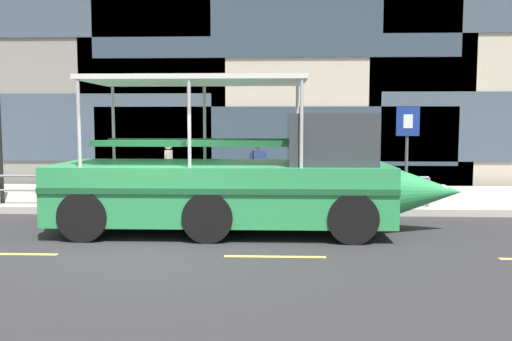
% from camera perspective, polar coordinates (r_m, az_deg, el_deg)
% --- Properties ---
extents(ground_plane, '(120.00, 120.00, 0.00)m').
position_cam_1_polar(ground_plane, '(10.91, -10.77, -7.44)').
color(ground_plane, '#2B2B2D').
extents(sidewalk, '(32.00, 4.80, 0.18)m').
position_cam_1_polar(sidewalk, '(16.31, -6.37, -2.84)').
color(sidewalk, '#A8A59E').
rests_on(sidewalk, ground_plane).
extents(curb_edge, '(32.00, 0.18, 0.18)m').
position_cam_1_polar(curb_edge, '(13.89, -7.90, -4.28)').
color(curb_edge, '#B2ADA3').
rests_on(curb_edge, ground_plane).
extents(lane_centreline, '(25.80, 0.12, 0.01)m').
position_cam_1_polar(lane_centreline, '(9.87, -12.21, -8.81)').
color(lane_centreline, '#DBD64C').
rests_on(lane_centreline, ground_plane).
extents(curb_guardrail, '(11.38, 0.09, 0.79)m').
position_cam_1_polar(curb_guardrail, '(14.03, -4.94, -1.57)').
color(curb_guardrail, gray).
rests_on(curb_guardrail, sidewalk).
extents(parking_sign, '(0.60, 0.12, 2.58)m').
position_cam_1_polar(parking_sign, '(14.64, 15.80, 3.31)').
color(parking_sign, '#4C4F54').
rests_on(parking_sign, sidewalk).
extents(duck_tour_boat, '(8.84, 2.61, 3.30)m').
position_cam_1_polar(duck_tour_boat, '(11.59, -1.10, -1.12)').
color(duck_tour_boat, '#2D9351').
rests_on(duck_tour_boat, ground_plane).
extents(pedestrian_near_bow, '(0.36, 0.36, 1.66)m').
position_cam_1_polar(pedestrian_near_bow, '(15.47, 11.37, 0.73)').
color(pedestrian_near_bow, '#47423D').
rests_on(pedestrian_near_bow, sidewalk).
extents(pedestrian_mid_left, '(0.46, 0.27, 1.67)m').
position_cam_1_polar(pedestrian_mid_left, '(14.60, 0.25, 0.57)').
color(pedestrian_mid_left, black).
rests_on(pedestrian_mid_left, sidewalk).
extents(pedestrian_mid_right, '(0.22, 0.47, 1.62)m').
position_cam_1_polar(pedestrian_mid_right, '(15.56, -9.27, 0.69)').
color(pedestrian_mid_right, black).
rests_on(pedestrian_mid_right, sidewalk).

